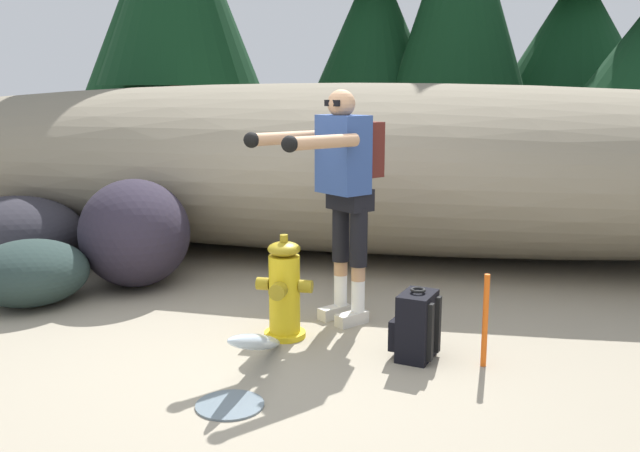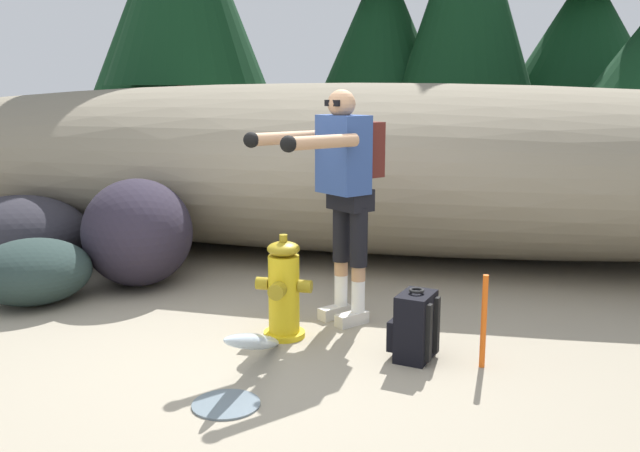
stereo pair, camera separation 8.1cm
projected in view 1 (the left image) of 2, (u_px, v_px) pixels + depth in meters
The scene contains 13 objects.
ground_plane at pixel (256, 358), 4.63m from camera, with size 56.00×56.00×0.04m, color gray.
dirt_embankment at pixel (349, 166), 7.60m from camera, with size 14.92×3.20×1.78m, color gray.
fire_hydrant at pixel (284, 291), 4.89m from camera, with size 0.40×0.35×0.74m.
hydrant_water_jet at pixel (253, 350), 4.24m from camera, with size 0.38×1.17×0.46m.
utility_worker at pixel (343, 177), 5.07m from camera, with size 0.91×1.00×1.72m.
spare_backpack at pixel (416, 326), 4.53m from camera, with size 0.33×0.34×0.47m.
boulder_large at pixel (30, 273), 5.65m from camera, with size 0.93×0.88×0.53m, color #253431.
boulder_mid at pixel (13, 234), 6.64m from camera, with size 1.30×1.22×0.72m, color #2A2930.
boulder_small at pixel (135, 233), 6.19m from camera, with size 1.22×0.97×0.94m, color #28222F.
boulder_outlier at pixel (106, 241), 7.01m from camera, with size 0.69×0.61×0.45m, color #272732.
pine_tree_center at pixel (375, 2), 11.90m from camera, with size 2.40×2.40×5.79m.
pine_tree_far_right at pixel (578, 8), 11.77m from camera, with size 2.65×2.65×5.22m.
survey_stake at pixel (485, 321), 4.38m from camera, with size 0.04×0.04×0.60m, color #E55914.
Camera 1 is at (1.39, -4.16, 1.74)m, focal length 39.37 mm.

